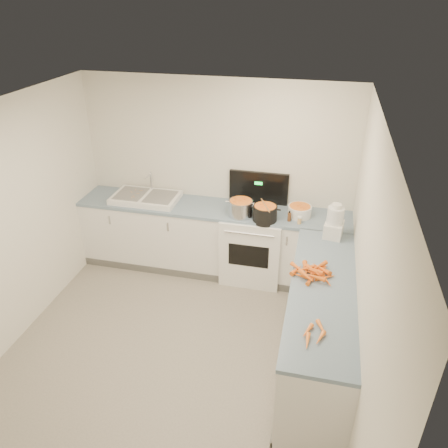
% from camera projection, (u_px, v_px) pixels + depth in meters
% --- Properties ---
extents(floor, '(3.50, 4.00, 0.00)m').
position_uv_depth(floor, '(172.00, 358.00, 4.57)').
color(floor, gray).
rests_on(floor, ground).
extents(ceiling, '(3.50, 4.00, 0.00)m').
position_uv_depth(ceiling, '(154.00, 122.00, 3.37)').
color(ceiling, silver).
rests_on(ceiling, ground).
extents(wall_back, '(3.50, 0.00, 2.50)m').
position_uv_depth(wall_back, '(218.00, 176.00, 5.68)').
color(wall_back, silver).
rests_on(wall_back, ground).
extents(wall_right, '(0.00, 4.00, 2.50)m').
position_uv_depth(wall_right, '(363.00, 284.00, 3.62)').
color(wall_right, silver).
rests_on(wall_right, ground).
extents(counter_back, '(3.50, 0.62, 0.94)m').
position_uv_depth(counter_back, '(212.00, 239.00, 5.80)').
color(counter_back, white).
rests_on(counter_back, ground).
extents(counter_right, '(0.62, 2.20, 0.94)m').
position_uv_depth(counter_right, '(319.00, 326.00, 4.31)').
color(counter_right, white).
rests_on(counter_right, ground).
extents(stove, '(0.76, 0.65, 1.36)m').
position_uv_depth(stove, '(253.00, 244.00, 5.67)').
color(stove, white).
rests_on(stove, ground).
extents(sink, '(0.86, 0.52, 0.31)m').
position_uv_depth(sink, '(146.00, 197.00, 5.74)').
color(sink, white).
rests_on(sink, counter_back).
extents(steel_pot, '(0.36, 0.36, 0.22)m').
position_uv_depth(steel_pot, '(241.00, 209.00, 5.33)').
color(steel_pot, silver).
rests_on(steel_pot, stove).
extents(black_pot, '(0.33, 0.33, 0.21)m').
position_uv_depth(black_pot, '(265.00, 214.00, 5.22)').
color(black_pot, black).
rests_on(black_pot, stove).
extents(wooden_spoon, '(0.16, 0.34, 0.02)m').
position_uv_depth(wooden_spoon, '(265.00, 205.00, 5.17)').
color(wooden_spoon, '#AD7A47').
rests_on(wooden_spoon, black_pot).
extents(mixing_bowl, '(0.32, 0.32, 0.13)m').
position_uv_depth(mixing_bowl, '(300.00, 211.00, 5.33)').
color(mixing_bowl, white).
rests_on(mixing_bowl, counter_back).
extents(extract_bottle, '(0.04, 0.04, 0.11)m').
position_uv_depth(extract_bottle, '(289.00, 217.00, 5.22)').
color(extract_bottle, '#593319').
rests_on(extract_bottle, counter_back).
extents(spice_jar, '(0.04, 0.04, 0.08)m').
position_uv_depth(spice_jar, '(299.00, 221.00, 5.16)').
color(spice_jar, '#E5B266').
rests_on(spice_jar, counter_back).
extents(food_processor, '(0.23, 0.27, 0.40)m').
position_uv_depth(food_processor, '(334.00, 223.00, 4.84)').
color(food_processor, white).
rests_on(food_processor, counter_right).
extents(carrot_pile, '(0.45, 0.41, 0.10)m').
position_uv_depth(carrot_pile, '(313.00, 271.00, 4.25)').
color(carrot_pile, orange).
rests_on(carrot_pile, counter_right).
extents(peeled_carrots, '(0.21, 0.35, 0.04)m').
position_uv_depth(peeled_carrots, '(314.00, 334.00, 3.51)').
color(peeled_carrots, orange).
rests_on(peeled_carrots, counter_right).
extents(peelings, '(0.24, 0.27, 0.01)m').
position_uv_depth(peelings, '(131.00, 194.00, 5.74)').
color(peelings, tan).
rests_on(peelings, sink).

